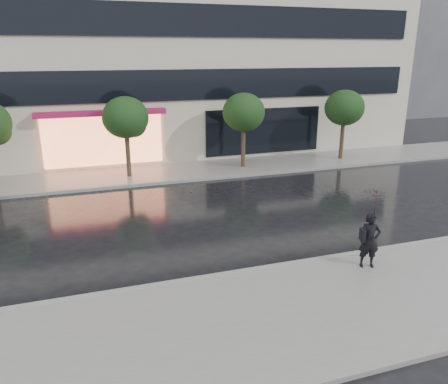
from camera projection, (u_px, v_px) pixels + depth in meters
name	position (u px, v px, depth m)	size (l,w,h in m)	color
ground	(266.00, 255.00, 13.47)	(120.00, 120.00, 0.00)	black
sidewalk_near	(321.00, 309.00, 10.51)	(60.00, 4.50, 0.12)	slate
sidewalk_far	(187.00, 171.00, 22.71)	(60.00, 3.50, 0.12)	slate
curb_near	(280.00, 267.00, 12.54)	(60.00, 0.25, 0.14)	gray
curb_far	(196.00, 180.00, 21.13)	(60.00, 0.25, 0.14)	gray
office_building	(154.00, 0.00, 26.95)	(30.00, 12.76, 18.00)	beige
bg_building_right	(394.00, 31.00, 44.10)	(12.00, 12.00, 16.00)	#4C4C54
tree_mid_west	(127.00, 119.00, 20.76)	(2.20, 2.20, 3.99)	#33261C
tree_mid_east	(245.00, 114.00, 22.55)	(2.20, 2.20, 3.99)	#33261C
tree_far_east	(345.00, 109.00, 24.35)	(2.20, 2.20, 3.99)	#33261C
pedestrian_with_umbrella	(374.00, 216.00, 12.03)	(1.18, 1.19, 2.29)	black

